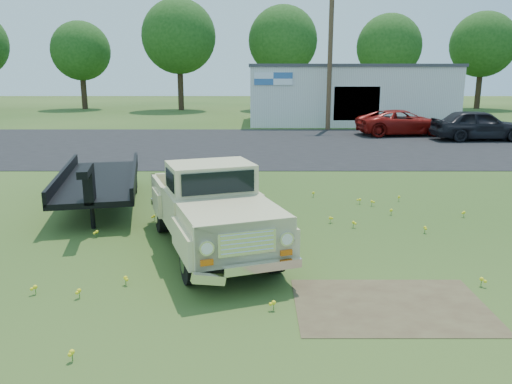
{
  "coord_description": "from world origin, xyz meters",
  "views": [
    {
      "loc": [
        -0.62,
        -10.21,
        3.57
      ],
      "look_at": [
        -0.62,
        1.0,
        0.89
      ],
      "focal_mm": 35.0,
      "sensor_mm": 36.0,
      "label": 1
    }
  ],
  "objects_px": {
    "vintage_pickup_truck": "(211,207)",
    "red_pickup": "(402,123)",
    "dark_sedan": "(478,125)",
    "flatbed_trailer": "(99,176)"
  },
  "relations": [
    {
      "from": "red_pickup",
      "to": "dark_sedan",
      "type": "bearing_deg",
      "value": -131.27
    },
    {
      "from": "red_pickup",
      "to": "dark_sedan",
      "type": "relative_size",
      "value": 1.08
    },
    {
      "from": "vintage_pickup_truck",
      "to": "red_pickup",
      "type": "xyz_separation_m",
      "value": [
        9.46,
        19.45,
        -0.19
      ]
    },
    {
      "from": "red_pickup",
      "to": "dark_sedan",
      "type": "xyz_separation_m",
      "value": [
        3.44,
        -2.29,
        0.1
      ]
    },
    {
      "from": "vintage_pickup_truck",
      "to": "dark_sedan",
      "type": "xyz_separation_m",
      "value": [
        12.9,
        17.16,
        -0.09
      ]
    },
    {
      "from": "flatbed_trailer",
      "to": "dark_sedan",
      "type": "height_order",
      "value": "dark_sedan"
    },
    {
      "from": "dark_sedan",
      "to": "flatbed_trailer",
      "type": "bearing_deg",
      "value": 127.87
    },
    {
      "from": "flatbed_trailer",
      "to": "dark_sedan",
      "type": "relative_size",
      "value": 1.21
    },
    {
      "from": "dark_sedan",
      "to": "vintage_pickup_truck",
      "type": "bearing_deg",
      "value": 141.16
    },
    {
      "from": "red_pickup",
      "to": "dark_sedan",
      "type": "distance_m",
      "value": 4.13
    }
  ]
}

